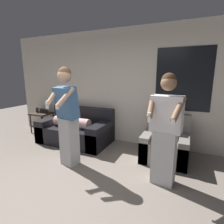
% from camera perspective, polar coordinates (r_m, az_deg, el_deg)
% --- Properties ---
extents(ground_plane, '(14.00, 14.00, 0.00)m').
position_cam_1_polar(ground_plane, '(2.52, -20.17, -29.48)').
color(ground_plane, slate).
extents(wall_back, '(6.65, 0.07, 2.70)m').
position_cam_1_polar(wall_back, '(4.23, 4.68, 8.02)').
color(wall_back, silver).
rests_on(wall_back, ground_plane).
extents(couch, '(1.72, 0.97, 0.83)m').
position_cam_1_polar(couch, '(4.48, -11.60, -5.79)').
color(couch, black).
rests_on(couch, ground_plane).
extents(armchair, '(0.86, 0.83, 0.87)m').
position_cam_1_polar(armchair, '(3.68, 17.04, -9.94)').
color(armchair, slate).
rests_on(armchair, ground_plane).
extents(side_table, '(0.55, 0.49, 0.73)m').
position_cam_1_polar(side_table, '(5.44, -21.94, -1.02)').
color(side_table, '#332319').
rests_on(side_table, ground_plane).
extents(person_left, '(0.46, 0.54, 1.78)m').
position_cam_1_polar(person_left, '(3.21, -14.42, -1.22)').
color(person_left, '#B2B2B7').
rests_on(person_left, ground_plane).
extents(person_right, '(0.50, 0.49, 1.68)m').
position_cam_1_polar(person_right, '(2.69, 17.04, -5.81)').
color(person_right, '#B2B2B7').
rests_on(person_right, ground_plane).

